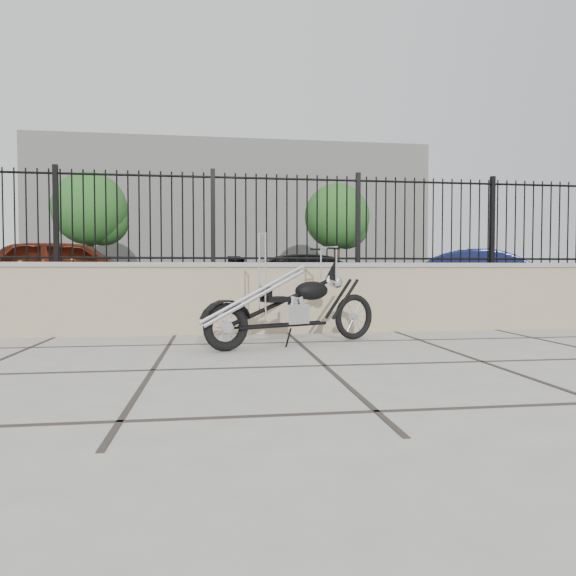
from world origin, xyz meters
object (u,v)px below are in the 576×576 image
Objects in this scene: car_black at (322,281)px; car_blue at (492,278)px; chopper_motorcycle at (292,289)px; car_red at (72,274)px.

car_blue is (4.17, 0.05, 0.07)m from car_black.
chopper_motorcycle is 8.14m from car_blue.
car_red is at bearing 94.92° from car_black.
chopper_motorcycle is 0.47× the size of car_red.
chopper_motorcycle reaches higher than car_black.
car_blue is at bearing -82.53° from car_black.
car_black is at bearing -99.11° from car_red.
car_red is 9.66m from car_blue.
car_red is 1.11× the size of car_blue.
car_blue reaches higher than chopper_motorcycle.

